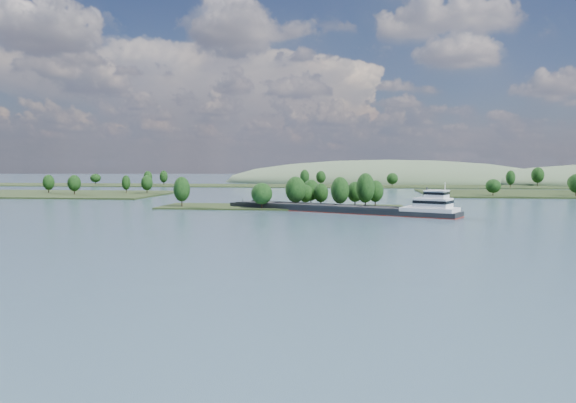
# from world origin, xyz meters

# --- Properties ---
(ground) EXTENTS (1800.00, 1800.00, 0.00)m
(ground) POSITION_xyz_m (0.00, 120.00, 0.00)
(ground) COLOR #3A5064
(ground) RESTS_ON ground
(tree_island) EXTENTS (100.00, 31.57, 15.21)m
(tree_island) POSITION_xyz_m (6.77, 178.26, 4.18)
(tree_island) COLOR black
(tree_island) RESTS_ON ground
(back_shoreline) EXTENTS (900.00, 60.00, 15.97)m
(back_shoreline) POSITION_xyz_m (9.82, 399.76, 0.76)
(back_shoreline) COLOR black
(back_shoreline) RESTS_ON ground
(hill_west) EXTENTS (320.00, 160.00, 44.00)m
(hill_west) POSITION_xyz_m (60.00, 500.00, 0.00)
(hill_west) COLOR #465B3E
(hill_west) RESTS_ON ground
(cargo_barge) EXTENTS (88.90, 49.06, 12.57)m
(cargo_barge) POSITION_xyz_m (29.20, 159.93, 1.58)
(cargo_barge) COLOR black
(cargo_barge) RESTS_ON ground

